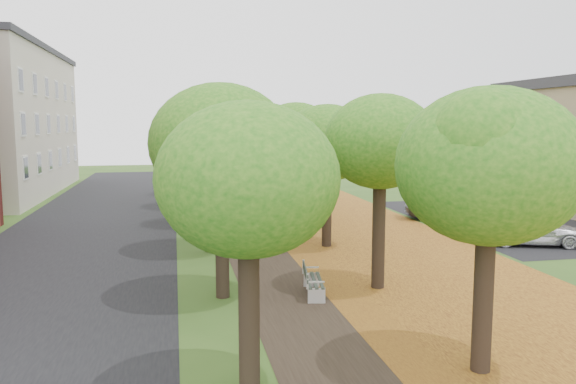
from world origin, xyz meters
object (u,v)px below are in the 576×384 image
car_red (498,220)px  car_grey (455,205)px  car_silver (530,228)px  bench (312,280)px  car_white (467,207)px

car_red → car_grey: car_grey is taller
car_red → car_grey: size_ratio=0.71×
car_silver → car_grey: (0.00, 6.42, 0.04)m
car_grey → bench: bearing=152.7°
bench → car_white: 16.23m
bench → car_grey: size_ratio=0.36×
car_silver → car_red: (0.09, 2.49, -0.10)m
bench → car_silver: size_ratio=0.44×
car_silver → car_grey: 6.42m
bench → car_silver: bearing=-56.3°
car_grey → car_silver: bearing=-164.1°
bench → car_grey: (10.58, 11.30, 0.31)m
car_grey → car_white: (0.84, 0.23, -0.13)m
bench → car_red: car_red is taller
car_red → car_white: (0.75, 4.16, 0.01)m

